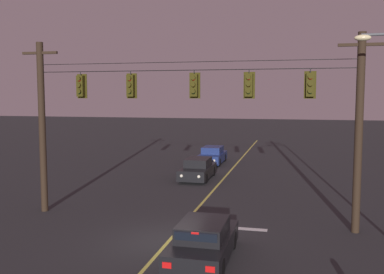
{
  "coord_description": "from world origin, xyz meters",
  "views": [
    {
      "loc": [
        4.64,
        -15.35,
        5.56
      ],
      "look_at": [
        0.0,
        4.0,
        3.67
      ],
      "focal_mm": 40.54,
      "sensor_mm": 36.0,
      "label": 1
    }
  ],
  "objects_px": {
    "traffic_light_rightmost": "(310,85)",
    "car_waiting_near_lane": "(204,242)",
    "traffic_light_centre": "(194,85)",
    "traffic_light_right_inner": "(249,85)",
    "car_oncoming_lead": "(198,169)",
    "car_oncoming_trailing": "(212,156)",
    "traffic_light_left_inner": "(130,86)",
    "traffic_light_leftmost": "(80,86)"
  },
  "relations": [
    {
      "from": "traffic_light_rightmost",
      "to": "car_waiting_near_lane",
      "type": "xyz_separation_m",
      "value": [
        -3.48,
        -4.42,
        -5.37
      ]
    },
    {
      "from": "traffic_light_left_inner",
      "to": "traffic_light_centre",
      "type": "distance_m",
      "value": 2.92
    },
    {
      "from": "traffic_light_centre",
      "to": "traffic_light_right_inner",
      "type": "xyz_separation_m",
      "value": [
        2.37,
        0.0,
        0.0
      ]
    },
    {
      "from": "traffic_light_rightmost",
      "to": "car_waiting_near_lane",
      "type": "height_order",
      "value": "traffic_light_rightmost"
    },
    {
      "from": "traffic_light_centre",
      "to": "traffic_light_rightmost",
      "type": "height_order",
      "value": "same"
    },
    {
      "from": "traffic_light_centre",
      "to": "traffic_light_rightmost",
      "type": "distance_m",
      "value": 4.85
    },
    {
      "from": "traffic_light_rightmost",
      "to": "car_waiting_near_lane",
      "type": "distance_m",
      "value": 7.78
    },
    {
      "from": "traffic_light_left_inner",
      "to": "car_oncoming_lead",
      "type": "height_order",
      "value": "traffic_light_left_inner"
    },
    {
      "from": "traffic_light_rightmost",
      "to": "traffic_light_leftmost",
      "type": "bearing_deg",
      "value": 180.0
    },
    {
      "from": "traffic_light_leftmost",
      "to": "traffic_light_centre",
      "type": "distance_m",
      "value": 5.38
    },
    {
      "from": "traffic_light_left_inner",
      "to": "traffic_light_centre",
      "type": "bearing_deg",
      "value": 0.0
    },
    {
      "from": "car_oncoming_lead",
      "to": "car_oncoming_trailing",
      "type": "relative_size",
      "value": 1.0
    },
    {
      "from": "car_oncoming_lead",
      "to": "traffic_light_right_inner",
      "type": "bearing_deg",
      "value": -65.72
    },
    {
      "from": "traffic_light_centre",
      "to": "car_oncoming_lead",
      "type": "bearing_deg",
      "value": 101.73
    },
    {
      "from": "traffic_light_right_inner",
      "to": "traffic_light_rightmost",
      "type": "bearing_deg",
      "value": 0.0
    },
    {
      "from": "traffic_light_rightmost",
      "to": "car_waiting_near_lane",
      "type": "relative_size",
      "value": 0.28
    },
    {
      "from": "traffic_light_centre",
      "to": "car_oncoming_trailing",
      "type": "distance_m",
      "value": 17.52
    },
    {
      "from": "car_waiting_near_lane",
      "to": "car_oncoming_trailing",
      "type": "relative_size",
      "value": 0.98
    },
    {
      "from": "traffic_light_leftmost",
      "to": "traffic_light_rightmost",
      "type": "distance_m",
      "value": 10.23
    },
    {
      "from": "traffic_light_left_inner",
      "to": "car_oncoming_lead",
      "type": "distance_m",
      "value": 11.13
    },
    {
      "from": "traffic_light_right_inner",
      "to": "car_waiting_near_lane",
      "type": "xyz_separation_m",
      "value": [
        -0.99,
        -4.42,
        -5.37
      ]
    },
    {
      "from": "car_waiting_near_lane",
      "to": "traffic_light_rightmost",
      "type": "bearing_deg",
      "value": 51.81
    },
    {
      "from": "traffic_light_left_inner",
      "to": "traffic_light_rightmost",
      "type": "xyz_separation_m",
      "value": [
        7.78,
        0.0,
        0.0
      ]
    },
    {
      "from": "traffic_light_centre",
      "to": "car_oncoming_trailing",
      "type": "xyz_separation_m",
      "value": [
        -2.32,
        16.51,
        -5.37
      ]
    },
    {
      "from": "traffic_light_right_inner",
      "to": "car_waiting_near_lane",
      "type": "relative_size",
      "value": 0.28
    },
    {
      "from": "traffic_light_left_inner",
      "to": "traffic_light_centre",
      "type": "relative_size",
      "value": 1.0
    },
    {
      "from": "traffic_light_right_inner",
      "to": "car_oncoming_lead",
      "type": "distance_m",
      "value": 11.93
    },
    {
      "from": "car_waiting_near_lane",
      "to": "car_oncoming_lead",
      "type": "relative_size",
      "value": 0.98
    },
    {
      "from": "traffic_light_right_inner",
      "to": "traffic_light_centre",
      "type": "bearing_deg",
      "value": 180.0
    },
    {
      "from": "traffic_light_left_inner",
      "to": "car_oncoming_lead",
      "type": "relative_size",
      "value": 0.28
    },
    {
      "from": "traffic_light_left_inner",
      "to": "car_waiting_near_lane",
      "type": "relative_size",
      "value": 0.28
    },
    {
      "from": "traffic_light_left_inner",
      "to": "car_oncoming_trailing",
      "type": "distance_m",
      "value": 17.37
    },
    {
      "from": "traffic_light_left_inner",
      "to": "traffic_light_right_inner",
      "type": "height_order",
      "value": "same"
    },
    {
      "from": "traffic_light_right_inner",
      "to": "traffic_light_rightmost",
      "type": "relative_size",
      "value": 1.0
    },
    {
      "from": "traffic_light_leftmost",
      "to": "car_oncoming_trailing",
      "type": "xyz_separation_m",
      "value": [
        3.06,
        16.51,
        -5.37
      ]
    },
    {
      "from": "traffic_light_rightmost",
      "to": "car_oncoming_trailing",
      "type": "bearing_deg",
      "value": 113.48
    },
    {
      "from": "traffic_light_rightmost",
      "to": "car_oncoming_lead",
      "type": "relative_size",
      "value": 0.28
    },
    {
      "from": "car_oncoming_lead",
      "to": "car_oncoming_trailing",
      "type": "height_order",
      "value": "same"
    },
    {
      "from": "traffic_light_rightmost",
      "to": "car_oncoming_lead",
      "type": "xyz_separation_m",
      "value": [
        -6.87,
        9.71,
        -5.37
      ]
    },
    {
      "from": "traffic_light_centre",
      "to": "car_waiting_near_lane",
      "type": "distance_m",
      "value": 7.09
    },
    {
      "from": "car_oncoming_lead",
      "to": "traffic_light_centre",
      "type": "bearing_deg",
      "value": -78.27
    },
    {
      "from": "car_oncoming_lead",
      "to": "car_oncoming_trailing",
      "type": "distance_m",
      "value": 6.81
    }
  ]
}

